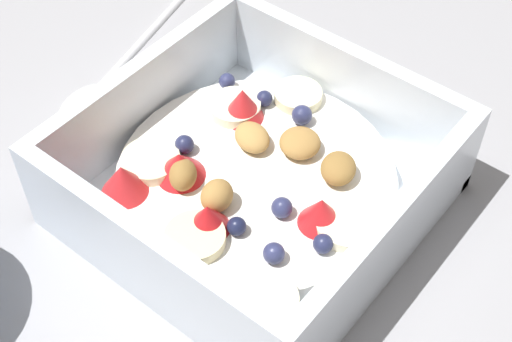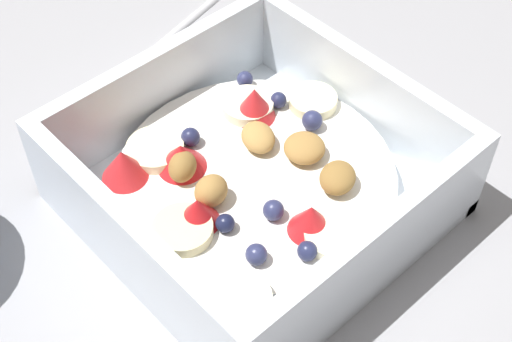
# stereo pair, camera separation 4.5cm
# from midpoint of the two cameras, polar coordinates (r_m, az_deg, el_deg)

# --- Properties ---
(ground_plane) EXTENTS (2.40, 2.40, 0.00)m
(ground_plane) POSITION_cam_midpoint_polar(r_m,az_deg,el_deg) (0.46, -1.42, -4.18)
(ground_plane) COLOR #9E9EA3
(fruit_bowl) EXTENTS (0.19, 0.19, 0.07)m
(fruit_bowl) POSITION_cam_midpoint_polar(r_m,az_deg,el_deg) (0.45, -2.98, -0.91)
(fruit_bowl) COLOR white
(fruit_bowl) RESTS_ON ground
(spoon) EXTENTS (0.06, 0.17, 0.01)m
(spoon) POSITION_cam_midpoint_polar(r_m,az_deg,el_deg) (0.56, -13.84, 6.47)
(spoon) COLOR silver
(spoon) RESTS_ON ground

